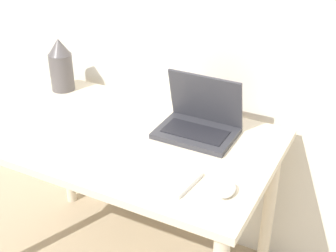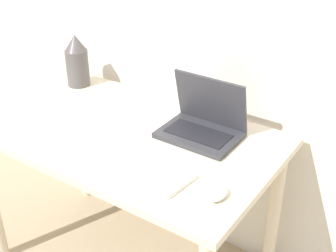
% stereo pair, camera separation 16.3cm
% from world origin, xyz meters
% --- Properties ---
extents(desk, '(1.19, 0.68, 0.71)m').
position_xyz_m(desk, '(0.00, 0.34, 0.62)').
color(desk, beige).
rests_on(desk, ground_plane).
extents(laptop, '(0.29, 0.21, 0.22)m').
position_xyz_m(laptop, '(0.26, 0.49, 0.76)').
color(laptop, '#333338').
rests_on(laptop, desk).
extents(keyboard, '(0.45, 0.19, 0.02)m').
position_xyz_m(keyboard, '(0.17, 0.18, 0.72)').
color(keyboard, white).
rests_on(keyboard, desk).
extents(mouse, '(0.05, 0.09, 0.03)m').
position_xyz_m(mouse, '(0.50, 0.18, 0.73)').
color(mouse, white).
rests_on(mouse, desk).
extents(vase, '(0.10, 0.10, 0.24)m').
position_xyz_m(vase, '(-0.45, 0.56, 0.83)').
color(vase, '#514C4C').
rests_on(vase, desk).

